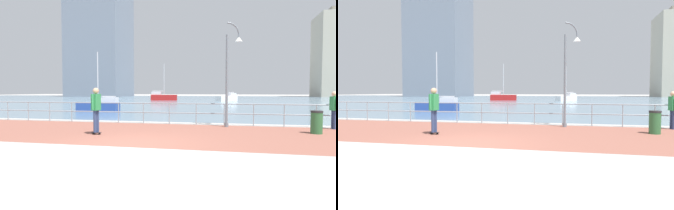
% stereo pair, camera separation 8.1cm
% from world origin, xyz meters
% --- Properties ---
extents(ground, '(220.00, 220.00, 0.00)m').
position_xyz_m(ground, '(0.00, 40.00, 0.00)').
color(ground, '#ADAAA5').
extents(brick_paving, '(28.00, 6.31, 0.01)m').
position_xyz_m(brick_paving, '(0.00, 2.58, 0.00)').
color(brick_paving, '#935647').
rests_on(brick_paving, ground).
extents(harbor_water, '(180.00, 88.00, 0.00)m').
position_xyz_m(harbor_water, '(0.00, 50.73, 0.00)').
color(harbor_water, '#6B899E').
rests_on(harbor_water, ground).
extents(waterfront_railing, '(25.25, 0.06, 1.10)m').
position_xyz_m(waterfront_railing, '(-0.00, 5.73, 0.76)').
color(waterfront_railing, '#8C99A3').
rests_on(waterfront_railing, ground).
extents(lamppost, '(0.80, 0.41, 4.95)m').
position_xyz_m(lamppost, '(3.09, 5.18, 2.74)').
color(lamppost, slate).
rests_on(lamppost, ground).
extents(skateboarder, '(0.41, 0.56, 1.83)m').
position_xyz_m(skateboarder, '(-2.03, 1.58, 1.11)').
color(skateboarder, black).
rests_on(skateboarder, ground).
extents(bystander, '(0.31, 0.56, 1.70)m').
position_xyz_m(bystander, '(7.63, 5.38, 1.00)').
color(bystander, navy).
rests_on(bystander, ground).
extents(trash_bin, '(0.46, 0.46, 0.93)m').
position_xyz_m(trash_bin, '(6.47, 3.67, 0.47)').
color(trash_bin, '#2D6638').
rests_on(trash_bin, ground).
extents(sailboat_gray, '(3.69, 4.07, 5.91)m').
position_xyz_m(sailboat_gray, '(2.36, 41.34, 0.56)').
color(sailboat_gray, white).
rests_on(sailboat_gray, ground).
extents(sailboat_yellow, '(3.56, 1.14, 4.99)m').
position_xyz_m(sailboat_yellow, '(-7.74, 13.56, 0.48)').
color(sailboat_yellow, '#284799').
rests_on(sailboat_yellow, ground).
extents(sailboat_navy, '(4.99, 2.09, 6.80)m').
position_xyz_m(sailboat_navy, '(-9.45, 43.45, 0.65)').
color(sailboat_navy, '#B21E1E').
rests_on(sailboat_navy, ground).
extents(tower_steel, '(17.51, 16.54, 45.49)m').
position_xyz_m(tower_steel, '(-39.30, 79.08, 21.91)').
color(tower_steel, slate).
rests_on(tower_steel, ground).
extents(tower_brick, '(11.19, 13.19, 26.69)m').
position_xyz_m(tower_brick, '(33.73, 87.54, 12.51)').
color(tower_brick, '#B2AD99').
rests_on(tower_brick, ground).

